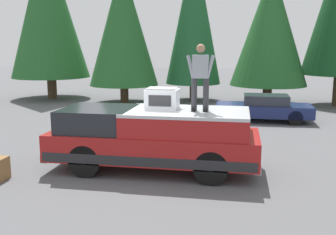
{
  "coord_description": "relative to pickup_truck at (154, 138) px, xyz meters",
  "views": [
    {
      "loc": [
        -10.0,
        -2.56,
        3.34
      ],
      "look_at": [
        0.54,
        -0.67,
        1.35
      ],
      "focal_mm": 42.41,
      "sensor_mm": 36.0,
      "label": 1
    }
  ],
  "objects": [
    {
      "name": "ground_plane",
      "position": [
        -0.04,
        0.38,
        -0.87
      ],
      "size": [
        90.0,
        90.0,
        0.0
      ],
      "primitive_type": "plane",
      "color": "#565659"
    },
    {
      "name": "pickup_truck",
      "position": [
        0.0,
        0.0,
        0.0
      ],
      "size": [
        2.01,
        5.54,
        1.65
      ],
      "color": "maroon",
      "rests_on": "ground"
    },
    {
      "name": "compressor_unit",
      "position": [
        0.12,
        -0.21,
        1.05
      ],
      "size": [
        0.65,
        0.84,
        0.56
      ],
      "color": "silver",
      "rests_on": "pickup_truck"
    },
    {
      "name": "person_on_truck_bed",
      "position": [
        -0.03,
        -1.22,
        1.68
      ],
      "size": [
        0.29,
        0.72,
        1.69
      ],
      "color": "#333338",
      "rests_on": "pickup_truck"
    },
    {
      "name": "parked_car_navy",
      "position": [
        7.55,
        -3.29,
        -0.29
      ],
      "size": [
        1.64,
        4.1,
        1.16
      ],
      "color": "navy",
      "rests_on": "ground"
    },
    {
      "name": "conifer_left",
      "position": [
        12.66,
        -3.75,
        3.36
      ],
      "size": [
        4.2,
        4.2,
        7.42
      ],
      "color": "#4C3826",
      "rests_on": "ground"
    },
    {
      "name": "conifer_center_left",
      "position": [
        13.49,
        0.53,
        4.19
      ],
      "size": [
        3.22,
        3.22,
        9.13
      ],
      "color": "#4C3826",
      "rests_on": "ground"
    },
    {
      "name": "conifer_center_right",
      "position": [
        11.77,
        4.27,
        3.5
      ],
      "size": [
        3.88,
        3.88,
        7.73
      ],
      "color": "#4C3826",
      "rests_on": "ground"
    },
    {
      "name": "conifer_right",
      "position": [
        12.87,
        9.26,
        4.64
      ],
      "size": [
        4.69,
        4.69,
        9.72
      ],
      "color": "#4C3826",
      "rests_on": "ground"
    }
  ]
}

